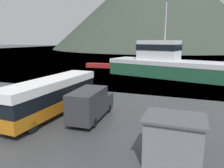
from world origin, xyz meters
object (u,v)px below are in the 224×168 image
object	(u,v)px
tour_bus	(52,94)
fishing_boat	(167,63)
small_boat	(99,65)
dock_kiosk	(173,140)
storage_bin	(5,109)
delivery_van	(91,103)

from	to	relation	value
tour_bus	fishing_boat	bearing A→B (deg)	75.02
small_boat	tour_bus	bearing A→B (deg)	12.16
tour_bus	dock_kiosk	size ratio (longest dim) A/B	3.55
fishing_boat	small_boat	size ratio (longest dim) A/B	3.73
tour_bus	storage_bin	xyz separation A→B (m)	(-3.50, -1.75, -1.18)
delivery_van	small_boat	distance (m)	32.64
fishing_boat	dock_kiosk	bearing A→B (deg)	21.42
delivery_van	storage_bin	bearing A→B (deg)	-169.92
dock_kiosk	small_boat	xyz separation A→B (m)	(-19.13, 34.31, -0.78)
tour_bus	dock_kiosk	xyz separation A→B (m)	(10.29, -4.18, -0.48)
tour_bus	storage_bin	distance (m)	4.08
tour_bus	delivery_van	world-z (taller)	tour_bus
fishing_boat	storage_bin	xyz separation A→B (m)	(-10.45, -24.65, -1.71)
tour_bus	delivery_van	xyz separation A→B (m)	(3.60, -0.03, -0.41)
delivery_van	dock_kiosk	xyz separation A→B (m)	(6.69, -4.15, -0.07)
dock_kiosk	tour_bus	bearing A→B (deg)	157.90
storage_bin	delivery_van	bearing A→B (deg)	13.64
dock_kiosk	small_boat	bearing A→B (deg)	119.15
tour_bus	small_boat	bearing A→B (deg)	108.28
delivery_van	tour_bus	bearing A→B (deg)	175.97
tour_bus	small_boat	xyz separation A→B (m)	(-8.85, 30.13, -1.26)
tour_bus	dock_kiosk	distance (m)	11.11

